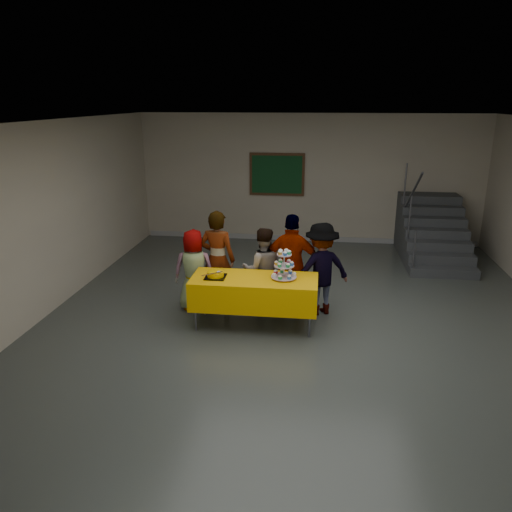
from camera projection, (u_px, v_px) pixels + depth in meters
The scene contains 11 objects.
room_shell at pixel (301, 189), 6.81m from camera, with size 10.00×10.04×3.02m.
bake_table at pixel (254, 291), 7.46m from camera, with size 1.88×0.78×0.77m.
cupcake_stand at pixel (284, 267), 7.33m from camera, with size 0.38×0.38×0.44m.
bear_cake at pixel (216, 274), 7.41m from camera, with size 0.32×0.36×0.12m.
schoolchild_a at pixel (194, 270), 8.05m from camera, with size 0.65×0.43×1.34m, color slate.
schoolchild_b at pixel (217, 260), 8.10m from camera, with size 0.59×0.39×1.63m, color slate.
schoolchild_c at pixel (262, 269), 8.02m from camera, with size 0.67×0.52×1.38m, color slate.
schoolchild_d at pixel (292, 264), 7.90m from camera, with size 0.95×0.39×1.61m, color slate.
schoolchild_e at pixel (321, 269), 7.87m from camera, with size 0.96×0.55×1.49m, color slate.
staircase at pixel (431, 234), 10.87m from camera, with size 1.30×2.40×2.04m.
noticeboard at pixel (277, 174), 11.74m from camera, with size 1.30×0.05×1.00m.
Camera 1 is at (0.25, -6.77, 3.32)m, focal length 35.00 mm.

